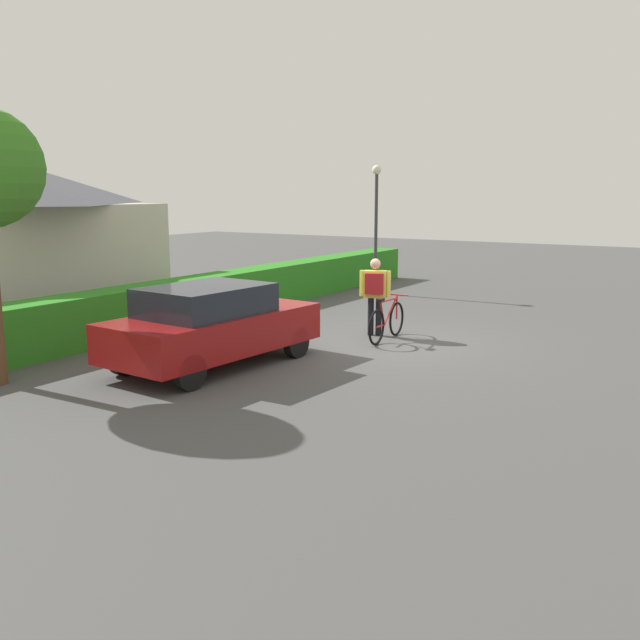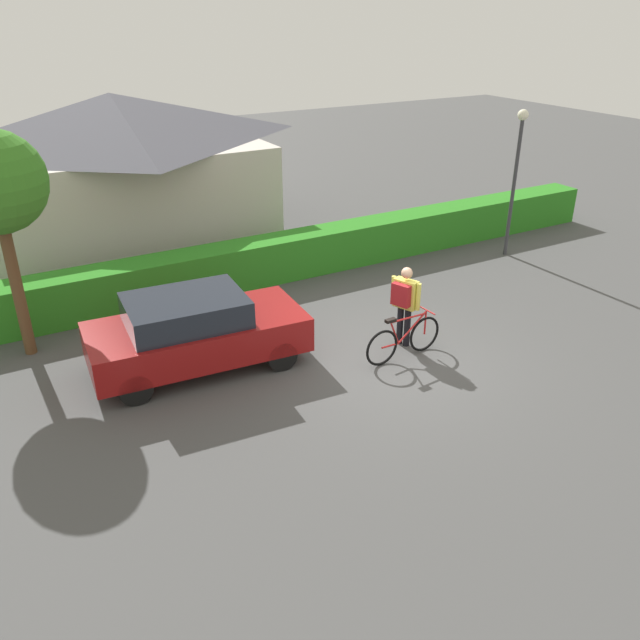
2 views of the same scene
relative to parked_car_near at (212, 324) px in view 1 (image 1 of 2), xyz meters
The scene contains 6 objects.
ground_plane 3.86m from the parked_car_near, 26.70° to the right, with size 60.00×60.00×0.00m, color #474747.
hedge_row 4.71m from the parked_car_near, 44.08° to the left, with size 20.37×0.90×1.06m, color #2A7D1E.
parked_car_near is the anchor object (origin of this frame).
bicycle 4.00m from the parked_car_near, 24.68° to the right, with size 1.80×0.50×0.94m.
person_rider 4.11m from the parked_car_near, 17.21° to the right, with size 0.47×0.64×1.67m.
street_lamp 9.87m from the parked_car_near, ahead, with size 0.28×0.28×3.87m.
Camera 1 is at (-12.53, -6.24, 3.06)m, focal length 38.61 mm.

